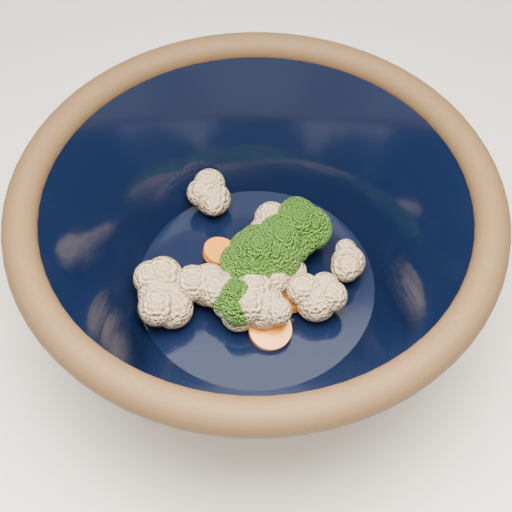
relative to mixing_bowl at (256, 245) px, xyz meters
name	(u,v)px	position (x,y,z in m)	size (l,w,h in m)	color
mixing_bowl	(256,245)	(0.00, 0.00, 0.00)	(0.37, 0.37, 0.14)	black
vegetable_pile	(259,262)	(0.00, 0.00, -0.02)	(0.17, 0.15, 0.05)	#608442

